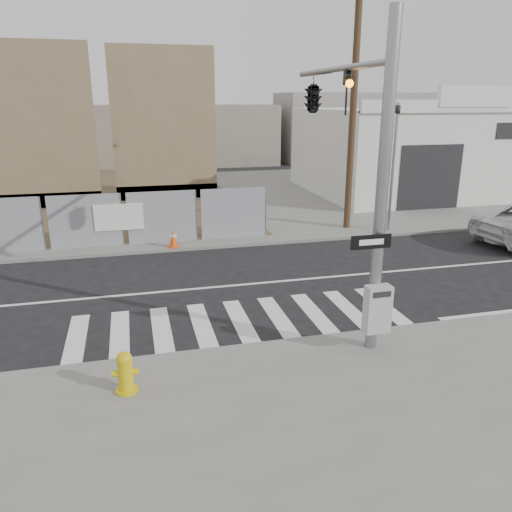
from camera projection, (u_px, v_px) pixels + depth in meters
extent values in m
plane|color=black|center=(223.00, 287.00, 15.13)|extent=(100.00, 100.00, 0.00)
cube|color=slate|center=(177.00, 199.00, 28.06)|extent=(50.00, 20.00, 0.12)
cylinder|color=gray|center=(382.00, 192.00, 10.19)|extent=(0.26, 0.26, 7.00)
cylinder|color=gray|center=(338.00, 69.00, 11.84)|extent=(0.14, 5.20, 0.14)
cube|color=#B2B2AF|center=(377.00, 309.00, 10.66)|extent=(0.55, 0.30, 1.05)
cube|color=black|center=(371.00, 242.00, 10.28)|extent=(0.90, 0.03, 0.30)
cube|color=silver|center=(372.00, 242.00, 10.26)|extent=(0.55, 0.01, 0.12)
imported|color=black|center=(347.00, 93.00, 11.45)|extent=(0.16, 0.20, 1.00)
imported|color=black|center=(313.00, 94.00, 13.49)|extent=(0.53, 2.48, 1.00)
cylinder|color=gray|center=(393.00, 169.00, 20.43)|extent=(0.12, 0.12, 5.20)
imported|color=black|center=(398.00, 105.00, 19.68)|extent=(0.16, 0.20, 1.00)
cube|color=brown|center=(31.00, 128.00, 24.29)|extent=(6.00, 0.50, 8.00)
cube|color=brown|center=(42.00, 199.00, 25.74)|extent=(6.00, 1.30, 0.80)
cube|color=brown|center=(164.00, 125.00, 26.73)|extent=(5.50, 0.50, 8.00)
cube|color=brown|center=(167.00, 190.00, 28.18)|extent=(5.50, 1.30, 0.80)
cube|color=silver|center=(413.00, 151.00, 29.66)|extent=(12.00, 10.00, 4.80)
cube|color=silver|center=(474.00, 106.00, 24.26)|extent=(12.00, 0.30, 0.60)
cube|color=silver|center=(476.00, 96.00, 24.08)|extent=(4.00, 0.30, 1.00)
cube|color=black|center=(430.00, 177.00, 24.79)|extent=(3.40, 0.06, 3.20)
cylinder|color=#493322|center=(353.00, 107.00, 20.20)|extent=(0.28, 0.28, 10.00)
cylinder|color=gold|center=(127.00, 390.00, 9.50)|extent=(0.51, 0.51, 0.04)
cylinder|color=gold|center=(126.00, 376.00, 9.41)|extent=(0.33, 0.33, 0.65)
sphere|color=gold|center=(124.00, 359.00, 9.31)|extent=(0.30, 0.30, 0.30)
cylinder|color=gold|center=(116.00, 374.00, 9.35)|extent=(0.17, 0.15, 0.12)
cylinder|color=gold|center=(135.00, 372.00, 9.43)|extent=(0.17, 0.15, 0.12)
cube|color=#F24A0C|center=(174.00, 247.00, 18.74)|extent=(0.43, 0.43, 0.03)
cone|color=#F24A0C|center=(173.00, 238.00, 18.64)|extent=(0.39, 0.39, 0.68)
cylinder|color=silver|center=(173.00, 236.00, 18.61)|extent=(0.26, 0.26, 0.08)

